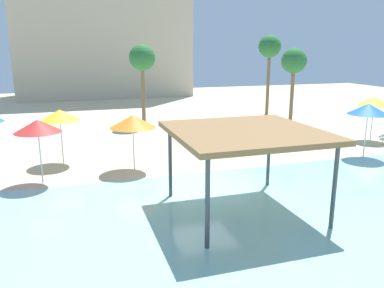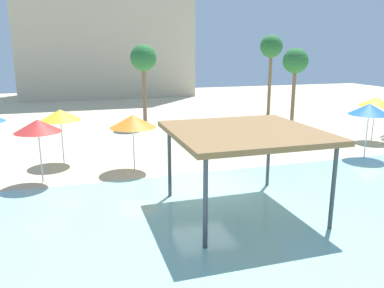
# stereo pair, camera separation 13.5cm
# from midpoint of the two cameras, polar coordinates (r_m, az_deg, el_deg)

# --- Properties ---
(ground_plane) EXTENTS (80.00, 80.00, 0.00)m
(ground_plane) POSITION_cam_midpoint_polar(r_m,az_deg,el_deg) (16.28, 1.86, -6.10)
(ground_plane) COLOR beige
(lagoon_water) EXTENTS (44.00, 13.50, 0.04)m
(lagoon_water) POSITION_cam_midpoint_polar(r_m,az_deg,el_deg) (11.86, 10.35, -14.25)
(lagoon_water) COLOR #99D1C6
(lagoon_water) RESTS_ON ground
(shade_pavilion) EXTENTS (4.89, 4.89, 2.95)m
(shade_pavilion) POSITION_cam_midpoint_polar(r_m,az_deg,el_deg) (13.01, 8.08, 1.42)
(shade_pavilion) COLOR #42474C
(shade_pavilion) RESTS_ON ground
(beach_umbrella_red_0) EXTENTS (1.92, 1.92, 2.75)m
(beach_umbrella_red_0) POSITION_cam_midpoint_polar(r_m,az_deg,el_deg) (17.10, -21.76, 2.51)
(beach_umbrella_red_0) COLOR silver
(beach_umbrella_red_0) RESTS_ON ground
(beach_umbrella_yellow_1) EXTENTS (1.97, 1.97, 2.72)m
(beach_umbrella_yellow_1) POSITION_cam_midpoint_polar(r_m,az_deg,el_deg) (19.83, -18.82, 4.10)
(beach_umbrella_yellow_1) COLOR silver
(beach_umbrella_yellow_1) RESTS_ON ground
(beach_umbrella_yellow_3) EXTENTS (2.00, 2.00, 2.72)m
(beach_umbrella_yellow_3) POSITION_cam_midpoint_polar(r_m,az_deg,el_deg) (26.24, 25.79, 5.69)
(beach_umbrella_yellow_3) COLOR silver
(beach_umbrella_yellow_3) RESTS_ON ground
(beach_umbrella_blue_4) EXTENTS (2.07, 2.07, 2.86)m
(beach_umbrella_blue_4) POSITION_cam_midpoint_polar(r_m,az_deg,el_deg) (21.77, 25.03, 4.70)
(beach_umbrella_blue_4) COLOR silver
(beach_umbrella_blue_4) RESTS_ON ground
(beach_umbrella_orange_6) EXTENTS (2.14, 2.14, 2.64)m
(beach_umbrella_orange_6) POSITION_cam_midpoint_polar(r_m,az_deg,el_deg) (17.89, -8.59, 3.35)
(beach_umbrella_orange_6) COLOR silver
(beach_umbrella_orange_6) RESTS_ON ground
(palm_tree_0) EXTENTS (1.90, 1.90, 5.68)m
(palm_tree_0) POSITION_cam_midpoint_polar(r_m,az_deg,el_deg) (30.40, 15.24, 11.63)
(palm_tree_0) COLOR brown
(palm_tree_0) RESTS_ON ground
(palm_tree_1) EXTENTS (1.90, 1.90, 5.93)m
(palm_tree_1) POSITION_cam_midpoint_polar(r_m,az_deg,el_deg) (28.55, -7.10, 12.36)
(palm_tree_1) COLOR brown
(palm_tree_1) RESTS_ON ground
(palm_tree_3) EXTENTS (1.90, 1.90, 6.76)m
(palm_tree_3) POSITION_cam_midpoint_polar(r_m,az_deg,el_deg) (34.05, 11.82, 13.72)
(palm_tree_3) COLOR brown
(palm_tree_3) RESTS_ON ground
(hotel_block_0) EXTENTS (19.88, 8.59, 21.63)m
(hotel_block_0) POSITION_cam_midpoint_polar(r_m,az_deg,el_deg) (49.20, -12.85, 19.71)
(hotel_block_0) COLOR beige
(hotel_block_0) RESTS_ON ground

